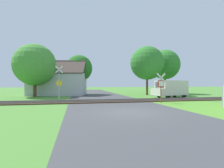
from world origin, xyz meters
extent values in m
plane|color=#4C8433|center=(0.00, 0.00, 0.00)|extent=(160.00, 160.00, 0.00)
cube|color=#424244|center=(0.00, 2.00, 0.00)|extent=(8.00, 80.00, 0.01)
cube|color=#422D1E|center=(0.00, 6.69, 0.05)|extent=(60.00, 2.60, 0.10)
cube|color=slate|center=(0.00, 7.41, 0.16)|extent=(60.00, 0.08, 0.12)
cube|color=slate|center=(0.00, 5.98, 0.16)|extent=(60.00, 0.08, 0.12)
cylinder|color=brown|center=(4.59, 4.52, 1.28)|extent=(0.10, 0.10, 2.55)
cube|color=red|center=(4.58, 4.46, 1.84)|extent=(0.60, 0.08, 0.60)
cube|color=white|center=(4.58, 4.44, 1.84)|extent=(0.49, 0.06, 0.49)
cube|color=white|center=(4.58, 4.46, 2.40)|extent=(0.88, 0.11, 0.88)
cube|color=white|center=(4.58, 4.46, 2.40)|extent=(0.88, 0.11, 0.88)
cylinder|color=#9E9EA5|center=(-5.17, 9.65, 1.85)|extent=(0.09, 0.09, 3.69)
cube|color=white|center=(-5.17, 9.71, 3.44)|extent=(0.88, 0.04, 0.88)
cube|color=white|center=(-5.17, 9.71, 3.44)|extent=(0.88, 0.04, 0.88)
cylinder|color=yellow|center=(-5.17, 9.72, 1.89)|extent=(0.64, 0.04, 0.64)
cube|color=#B7B7BC|center=(-6.02, 18.68, 1.74)|extent=(9.21, 7.03, 3.48)
cube|color=#473833|center=(-6.28, 17.30, 4.47)|extent=(9.18, 4.72, 2.31)
cube|color=#473833|center=(-5.77, 20.05, 4.47)|extent=(9.18, 4.72, 2.31)
cube|color=brown|center=(-3.77, 18.26, 4.64)|extent=(0.58, 0.58, 1.10)
cylinder|color=#513823|center=(-8.91, 15.27, 1.15)|extent=(0.45, 0.45, 2.31)
sphere|color=#478E38|center=(-8.91, 15.27, 4.48)|extent=(5.80, 5.80, 5.80)
cylinder|color=#513823|center=(12.77, 18.69, 1.65)|extent=(0.43, 0.43, 3.30)
sphere|color=#337A2D|center=(12.77, 18.69, 5.34)|extent=(5.46, 5.46, 5.46)
cylinder|color=#513823|center=(8.06, 15.87, 1.57)|extent=(0.33, 0.33, 3.14)
sphere|color=#337A2D|center=(8.06, 15.87, 5.19)|extent=(5.46, 5.46, 5.46)
cylinder|color=#513823|center=(-2.74, 19.88, 1.39)|extent=(0.32, 0.32, 2.78)
sphere|color=#286B23|center=(-2.74, 19.88, 4.49)|extent=(4.56, 4.56, 4.56)
cube|color=silver|center=(9.05, 10.12, 1.29)|extent=(4.56, 2.98, 1.90)
cube|color=silver|center=(6.69, 9.45, 0.79)|extent=(1.17, 1.93, 0.90)
cube|color=#19232D|center=(7.05, 9.55, 1.62)|extent=(0.48, 1.56, 0.85)
cube|color=navy|center=(8.78, 11.04, 0.96)|extent=(3.64, 1.05, 0.16)
cylinder|color=black|center=(7.46, 10.48, 0.34)|extent=(0.70, 0.36, 0.68)
cylinder|color=black|center=(7.89, 8.98, 0.34)|extent=(0.70, 0.36, 0.68)
cylinder|color=black|center=(10.20, 11.27, 0.34)|extent=(0.70, 0.36, 0.68)
cylinder|color=black|center=(10.63, 9.77, 0.34)|extent=(0.70, 0.36, 0.68)
cylinder|color=#9E9EA5|center=(7.85, 0.79, 0.85)|extent=(0.06, 0.06, 1.70)
camera|label=1|loc=(-3.38, -10.73, 1.84)|focal=28.00mm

